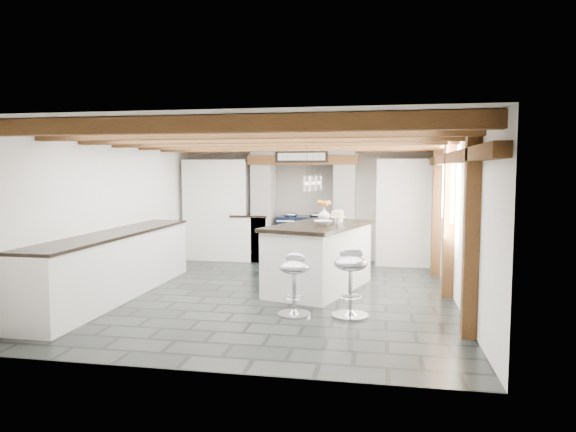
% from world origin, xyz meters
% --- Properties ---
extents(ground, '(6.00, 6.00, 0.00)m').
position_xyz_m(ground, '(0.00, 0.00, 0.00)').
color(ground, black).
rests_on(ground, ground).
extents(room_shell, '(6.00, 6.03, 6.00)m').
position_xyz_m(room_shell, '(-0.61, 1.42, 1.07)').
color(room_shell, white).
rests_on(room_shell, ground).
extents(range_cooker, '(1.00, 0.63, 0.99)m').
position_xyz_m(range_cooker, '(0.00, 2.68, 0.47)').
color(range_cooker, black).
rests_on(range_cooker, ground).
extents(kitchen_island, '(1.60, 2.22, 1.32)m').
position_xyz_m(kitchen_island, '(0.59, 0.37, 0.51)').
color(kitchen_island, white).
rests_on(kitchen_island, ground).
extents(bar_stool_near, '(0.46, 0.46, 0.85)m').
position_xyz_m(bar_stool_near, '(1.13, -1.02, 0.53)').
color(bar_stool_near, silver).
rests_on(bar_stool_near, ground).
extents(bar_stool_far, '(0.45, 0.45, 0.77)m').
position_xyz_m(bar_stool_far, '(0.45, -1.08, 0.48)').
color(bar_stool_far, silver).
rests_on(bar_stool_far, ground).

